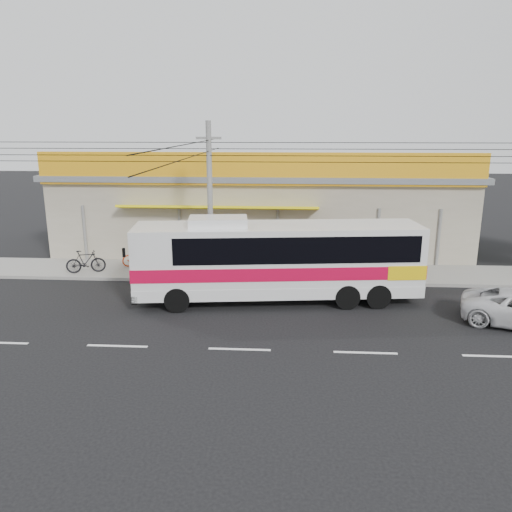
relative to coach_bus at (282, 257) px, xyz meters
The scene contains 8 objects.
ground 3.16m from the coach_bus, 120.33° to the right, with size 120.00×120.00×0.00m, color black.
sidewalk 4.39m from the coach_bus, 108.73° to the left, with size 30.00×3.20×0.15m, color gray.
lane_markings 5.22m from the coach_bus, 105.32° to the right, with size 50.00×0.12×0.01m, color silver, non-canonical shape.
storefront_building 9.44m from the coach_bus, 97.88° to the left, with size 22.60×9.20×5.70m.
coach_bus is the anchor object (origin of this frame).
motorbike_red 8.49m from the coach_bus, 148.45° to the left, with size 0.62×1.79×0.94m, color #9C2A0B.
motorbike_dark 9.87m from the coach_bus, 162.56° to the left, with size 0.52×1.83×1.10m, color black.
utility_pole 5.51m from the coach_bus, 147.81° to the left, with size 34.00×14.00×7.17m.
Camera 1 is at (1.45, -17.15, 6.97)m, focal length 35.00 mm.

